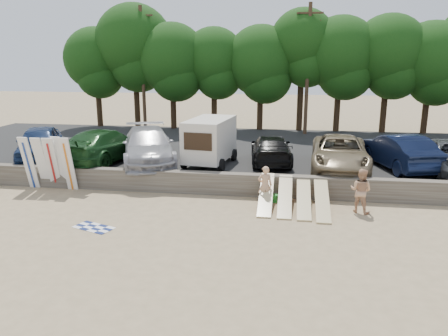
{
  "coord_description": "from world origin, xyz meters",
  "views": [
    {
      "loc": [
        0.9,
        -15.77,
        6.02
      ],
      "look_at": [
        -1.95,
        3.0,
        1.23
      ],
      "focal_mm": 35.0,
      "sensor_mm": 36.0,
      "label": 1
    }
  ],
  "objects": [
    {
      "name": "surfboard_low_2",
      "position": [
        1.58,
        1.47,
        0.49
      ],
      "size": [
        0.56,
        2.88,
        0.98
      ],
      "primitive_type": "cube",
      "rotation": [
        0.31,
        0.0,
        0.0
      ],
      "color": "#CFB982",
      "rests_on": "ground"
    },
    {
      "name": "utility_poles",
      "position": [
        2.0,
        16.0,
        5.43
      ],
      "size": [
        25.8,
        0.26,
        9.0
      ],
      "color": "#473321",
      "rests_on": "parking_lot"
    },
    {
      "name": "treeline",
      "position": [
        0.62,
        17.54,
        6.41
      ],
      "size": [
        33.64,
        6.22,
        9.43
      ],
      "color": "#382616",
      "rests_on": "parking_lot"
    },
    {
      "name": "beachgoer_a",
      "position": [
        -0.03,
        1.83,
        0.84
      ],
      "size": [
        0.67,
        0.5,
        1.68
      ],
      "primitive_type": "imported",
      "rotation": [
        0.0,
        0.0,
        3.31
      ],
      "color": "tan",
      "rests_on": "ground"
    },
    {
      "name": "beach_towel",
      "position": [
        -6.06,
        -1.72,
        0.01
      ],
      "size": [
        1.93,
        1.93,
        0.0
      ],
      "primitive_type": "plane",
      "rotation": [
        0.0,
        0.0,
        -0.35
      ],
      "color": "white",
      "rests_on": "ground"
    },
    {
      "name": "surfboard_low_0",
      "position": [
        0.03,
        1.58,
        0.54
      ],
      "size": [
        0.56,
        2.85,
        1.08
      ],
      "primitive_type": "cube",
      "rotation": [
        0.34,
        0.0,
        0.0
      ],
      "color": "#CFB982",
      "rests_on": "ground"
    },
    {
      "name": "ground",
      "position": [
        0.0,
        0.0,
        0.0
      ],
      "size": [
        120.0,
        120.0,
        0.0
      ],
      "primitive_type": "plane",
      "color": "tan",
      "rests_on": "ground"
    },
    {
      "name": "beachgoer_b",
      "position": [
        3.8,
        1.48,
        0.9
      ],
      "size": [
        1.09,
        1.02,
        1.8
      ],
      "primitive_type": "imported",
      "rotation": [
        0.0,
        0.0,
        2.64
      ],
      "color": "tan",
      "rests_on": "ground"
    },
    {
      "name": "surfboard_upright_2",
      "position": [
        -9.99,
        2.55,
        1.26
      ],
      "size": [
        0.6,
        0.82,
        2.52
      ],
      "primitive_type": "cube",
      "rotation": [
        0.27,
        0.0,
        0.14
      ],
      "color": "white",
      "rests_on": "ground"
    },
    {
      "name": "gear_bag",
      "position": [
        0.74,
        2.05,
        0.11
      ],
      "size": [
        0.37,
        0.34,
        0.22
      ],
      "primitive_type": "cube",
      "rotation": [
        0.0,
        0.0,
        0.38
      ],
      "color": "#D64319",
      "rests_on": "ground"
    },
    {
      "name": "surfboard_low_3",
      "position": [
        2.3,
        1.31,
        0.47
      ],
      "size": [
        0.56,
        2.89,
        0.95
      ],
      "primitive_type": "cube",
      "rotation": [
        0.3,
        0.0,
        0.0
      ],
      "color": "#CFB982",
      "rests_on": "ground"
    },
    {
      "name": "car_3",
      "position": [
        -0.01,
        6.54,
        1.42
      ],
      "size": [
        2.5,
        5.16,
        1.45
      ],
      "primitive_type": "imported",
      "rotation": [
        0.0,
        0.0,
        3.24
      ],
      "color": "black",
      "rests_on": "parking_lot"
    },
    {
      "name": "cooler",
      "position": [
        0.33,
        2.27,
        0.16
      ],
      "size": [
        0.45,
        0.39,
        0.32
      ],
      "primitive_type": "cube",
      "rotation": [
        0.0,
        0.0,
        -0.28
      ],
      "color": "green",
      "rests_on": "ground"
    },
    {
      "name": "surfboard_low_1",
      "position": [
        0.82,
        1.52,
        0.52
      ],
      "size": [
        0.56,
        2.86,
        1.04
      ],
      "primitive_type": "cube",
      "rotation": [
        0.33,
        0.0,
        0.0
      ],
      "color": "#CFB982",
      "rests_on": "ground"
    },
    {
      "name": "car_0",
      "position": [
        -12.38,
        5.59,
        1.58
      ],
      "size": [
        3.95,
        5.56,
        1.76
      ],
      "primitive_type": "imported",
      "rotation": [
        0.0,
        0.0,
        0.41
      ],
      "color": "#15274C",
      "rests_on": "parking_lot"
    },
    {
      "name": "car_2",
      "position": [
        -6.32,
        5.56,
        1.6
      ],
      "size": [
        4.59,
        6.71,
        1.8
      ],
      "primitive_type": "imported",
      "rotation": [
        0.0,
        0.0,
        0.37
      ],
      "color": "#A3A3A8",
      "rests_on": "parking_lot"
    },
    {
      "name": "surfboard_upright_1",
      "position": [
        -10.52,
        2.55,
        1.26
      ],
      "size": [
        0.5,
        0.76,
        2.52
      ],
      "primitive_type": "cube",
      "rotation": [
        0.27,
        0.0,
        0.0
      ],
      "color": "white",
      "rests_on": "ground"
    },
    {
      "name": "car_5",
      "position": [
        6.26,
        6.39,
        1.56
      ],
      "size": [
        3.17,
        5.5,
        1.71
      ],
      "primitive_type": "imported",
      "rotation": [
        0.0,
        0.0,
        3.42
      ],
      "color": "black",
      "rests_on": "parking_lot"
    },
    {
      "name": "car_4",
      "position": [
        3.39,
        5.78,
        1.51
      ],
      "size": [
        3.04,
        5.97,
        1.62
      ],
      "primitive_type": "imported",
      "rotation": [
        0.0,
        0.0,
        -0.06
      ],
      "color": "#806F51",
      "rests_on": "parking_lot"
    },
    {
      "name": "box_trailer",
      "position": [
        -3.09,
        5.76,
        2.02
      ],
      "size": [
        2.49,
        3.9,
        2.35
      ],
      "rotation": [
        0.0,
        0.0,
        -0.13
      ],
      "color": "beige",
      "rests_on": "parking_lot"
    },
    {
      "name": "surfboard_upright_3",
      "position": [
        -9.61,
        2.64,
        1.28
      ],
      "size": [
        0.58,
        0.63,
        2.56
      ],
      "primitive_type": "cube",
      "rotation": [
        0.19,
        0.0,
        -0.16
      ],
      "color": "white",
      "rests_on": "ground"
    },
    {
      "name": "seawall",
      "position": [
        0.0,
        3.0,
        0.5
      ],
      "size": [
        44.0,
        0.5,
        1.0
      ],
      "primitive_type": "cube",
      "color": "#6B6356",
      "rests_on": "ground"
    },
    {
      "name": "surfboard_upright_0",
      "position": [
        -11.1,
        2.44,
        1.27
      ],
      "size": [
        0.52,
        0.67,
        2.55
      ],
      "primitive_type": "cube",
      "rotation": [
        0.23,
        0.0,
        -0.03
      ],
      "color": "white",
      "rests_on": "ground"
    },
    {
      "name": "parking_lot",
      "position": [
        0.0,
        10.5,
        0.35
      ],
      "size": [
        44.0,
        14.5,
        0.7
      ],
      "primitive_type": "cube",
      "color": "#282828",
      "rests_on": "ground"
    },
    {
      "name": "car_1",
      "position": [
        -8.76,
        5.64,
        1.56
      ],
      "size": [
        3.31,
        6.22,
        1.72
      ],
      "primitive_type": "imported",
      "rotation": [
        0.0,
        0.0,
        2.98
      ],
      "color": "#173F19",
      "rests_on": "parking_lot"
    },
    {
      "name": "surfboard_upright_4",
      "position": [
        -9.13,
        2.44,
        1.28
      ],
      "size": [
        0.52,
        0.6,
        2.56
      ],
      "primitive_type": "cube",
      "rotation": [
        0.2,
        0.0,
        -0.04
      ],
      "color": "white",
      "rests_on": "ground"
    }
  ]
}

